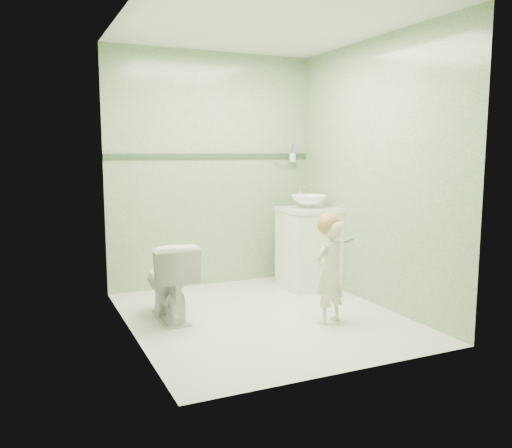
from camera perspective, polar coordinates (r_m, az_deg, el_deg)
name	(u,v)px	position (r m, az deg, el deg)	size (l,w,h in m)	color
ground	(263,317)	(4.57, 0.78, -9.97)	(2.50, 2.50, 0.00)	silver
room_shell	(263,176)	(4.35, 0.81, 5.23)	(2.50, 2.54, 2.40)	gray
trim_stripe	(213,156)	(5.50, -4.71, 7.33)	(2.20, 0.02, 0.05)	#2E482F
vanity	(308,249)	(5.45, 5.69, -2.73)	(0.52, 0.50, 0.80)	white
counter	(309,210)	(5.39, 5.75, 1.56)	(0.54, 0.52, 0.04)	white
basin	(309,201)	(5.38, 5.76, 2.45)	(0.37, 0.37, 0.13)	white
faucet	(300,192)	(5.54, 4.81, 3.44)	(0.03, 0.13, 0.18)	silver
cup_holder	(292,157)	(5.81, 3.89, 7.20)	(0.26, 0.07, 0.21)	silver
toilet	(169,280)	(4.48, -9.35, -6.02)	(0.37, 0.65, 0.67)	white
toddler	(329,272)	(4.36, 7.92, -5.15)	(0.31, 0.20, 0.85)	beige
hair_cap	(329,224)	(4.31, 7.84, -0.02)	(0.19, 0.19, 0.19)	#A47644
teal_toothbrush	(348,240)	(4.29, 9.90, -1.74)	(0.10, 0.14, 0.08)	#0F7C5D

